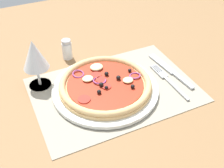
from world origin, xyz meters
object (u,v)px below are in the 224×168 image
pizza (105,84)px  wine_glass (34,56)px  knife (170,70)px  plate (105,89)px  pepper_shaker (67,49)px  fork (167,79)px

pizza → wine_glass: bearing=147.0°
knife → pizza: bearing=84.3°
plate → pepper_shaker: 21.25cm
wine_glass → pepper_shaker: 16.96cm
pizza → wine_glass: size_ratio=1.76×
pizza → knife: 21.88cm
plate → pizza: size_ratio=1.15×
fork → knife: bearing=-44.5°
pizza → knife: size_ratio=1.30×
plate → wine_glass: size_ratio=2.01×
wine_glass → plate: bearing=-33.2°
fork → knife: knife is taller
plate → fork: 18.84cm
pizza → fork: 18.94cm
pepper_shaker → fork: bearing=-46.7°
plate → fork: plate is taller
knife → wine_glass: 40.49cm
wine_glass → pepper_shaker: bearing=40.8°
wine_glass → pepper_shaker: size_ratio=2.22×
plate → fork: (18.50, -3.57, -0.32)cm
knife → pepper_shaker: size_ratio=3.00×
pepper_shaker → pizza: bearing=-78.0°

